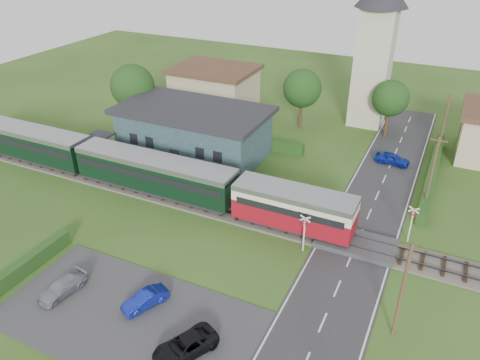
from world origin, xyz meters
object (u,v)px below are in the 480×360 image
at_px(station_building, 194,131).
at_px(car_park_silver, 62,287).
at_px(train, 127,166).
at_px(house_west, 215,87).
at_px(car_park_blue, 145,299).
at_px(pedestrian_near, 209,180).
at_px(pedestrian_far, 107,151).
at_px(car_on_road, 392,159).
at_px(car_park_dark, 185,346).
at_px(equipment_hut, 101,146).
at_px(church_tower, 376,41).
at_px(crossing_signal_far, 412,219).
at_px(crossing_signal_near, 304,228).

xyz_separation_m(station_building, car_park_silver, (3.04, -23.10, -2.10)).
relative_size(train, house_west, 4.00).
height_order(car_park_blue, pedestrian_near, pedestrian_near).
xyz_separation_m(house_west, pedestrian_far, (-2.18, -19.93, -1.38)).
distance_m(car_on_road, pedestrian_near, 19.72).
distance_m(car_park_dark, pedestrian_far, 27.24).
bearing_deg(train, equipment_hut, 151.53).
height_order(train, house_west, house_west).
distance_m(equipment_hut, car_park_silver, 20.56).
bearing_deg(pedestrian_far, equipment_hut, 61.49).
distance_m(church_tower, car_on_road, 14.93).
distance_m(church_tower, car_park_silver, 42.95).
bearing_deg(pedestrian_far, car_park_blue, -153.70).
relative_size(house_west, pedestrian_near, 7.26).
relative_size(equipment_hut, church_tower, 0.14).
height_order(station_building, car_park_dark, station_building).
xyz_separation_m(car_on_road, pedestrian_far, (-27.24, -12.65, 0.76)).
bearing_deg(equipment_hut, car_on_road, 24.04).
bearing_deg(equipment_hut, car_park_silver, -57.47).
distance_m(crossing_signal_far, pedestrian_far, 30.80).
bearing_deg(car_park_silver, car_park_dark, 5.17).
bearing_deg(crossing_signal_far, car_on_road, 104.88).
height_order(station_building, house_west, house_west).
bearing_deg(car_park_dark, pedestrian_near, 141.19).
height_order(car_park_silver, pedestrian_near, pedestrian_near).
bearing_deg(pedestrian_near, crossing_signal_near, 138.93).
height_order(car_on_road, pedestrian_near, pedestrian_near).
distance_m(crossing_signal_near, pedestrian_far, 24.22).
bearing_deg(train, car_park_silver, -69.98).
bearing_deg(church_tower, car_park_silver, -106.60).
bearing_deg(pedestrian_far, crossing_signal_near, -122.42).
bearing_deg(car_park_blue, car_park_silver, -141.99).
bearing_deg(crossing_signal_near, pedestrian_near, 155.68).
relative_size(equipment_hut, crossing_signal_near, 0.78).
relative_size(train, car_park_dark, 10.75).
xyz_separation_m(church_tower, house_west, (-20.00, -3.00, -7.43)).
bearing_deg(house_west, car_park_silver, -77.77).
bearing_deg(crossing_signal_far, house_west, 144.23).
xyz_separation_m(equipment_hut, pedestrian_far, (0.82, -0.13, -0.34)).
distance_m(station_building, crossing_signal_near, 19.98).
bearing_deg(crossing_signal_near, crossing_signal_far, 33.69).
height_order(train, church_tower, church_tower).
bearing_deg(pedestrian_near, car_park_dark, 97.82).
bearing_deg(car_park_blue, church_tower, 105.02).
height_order(train, car_park_blue, train).
relative_size(equipment_hut, crossing_signal_far, 0.78).
xyz_separation_m(house_west, crossing_signal_far, (28.60, -20.61, -0.65)).
distance_m(house_west, car_on_road, 26.19).
distance_m(house_west, crossing_signal_far, 35.26).
relative_size(car_on_road, car_park_blue, 1.11).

